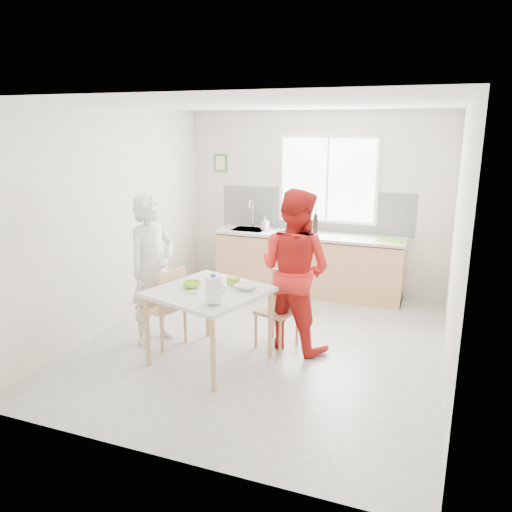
# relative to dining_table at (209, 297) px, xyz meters

# --- Properties ---
(ground) EXTENTS (4.50, 4.50, 0.00)m
(ground) POSITION_rel_dining_table_xyz_m (0.39, 0.64, -0.73)
(ground) COLOR #B7B7B2
(ground) RESTS_ON ground
(room_shell) EXTENTS (4.50, 4.50, 4.50)m
(room_shell) POSITION_rel_dining_table_xyz_m (0.39, 0.64, 0.91)
(room_shell) COLOR silver
(room_shell) RESTS_ON ground
(window) EXTENTS (1.50, 0.06, 1.30)m
(window) POSITION_rel_dining_table_xyz_m (0.59, 2.87, 0.97)
(window) COLOR white
(window) RESTS_ON room_shell
(backsplash) EXTENTS (3.00, 0.02, 0.65)m
(backsplash) POSITION_rel_dining_table_xyz_m (0.39, 2.88, 0.49)
(backsplash) COLOR white
(backsplash) RESTS_ON room_shell
(picture_frame) EXTENTS (0.22, 0.03, 0.28)m
(picture_frame) POSITION_rel_dining_table_xyz_m (-1.16, 2.87, 1.17)
(picture_frame) COLOR #397E3A
(picture_frame) RESTS_ON room_shell
(kitchen_counter) EXTENTS (2.84, 0.64, 1.37)m
(kitchen_counter) POSITION_rel_dining_table_xyz_m (0.38, 2.59, -0.31)
(kitchen_counter) COLOR tan
(kitchen_counter) RESTS_ON ground
(dining_table) EXTENTS (1.32, 1.32, 0.82)m
(dining_table) POSITION_rel_dining_table_xyz_m (0.00, 0.00, 0.00)
(dining_table) COLOR silver
(dining_table) RESTS_ON ground
(chair_left) EXTENTS (0.53, 0.53, 0.93)m
(chair_left) POSITION_rel_dining_table_xyz_m (-0.65, 0.19, -0.22)
(chair_left) COLOR tan
(chair_left) RESTS_ON ground
(chair_far) EXTENTS (0.50, 0.50, 0.87)m
(chair_far) POSITION_rel_dining_table_xyz_m (0.57, 0.68, -0.25)
(chair_far) COLOR tan
(chair_far) RESTS_ON ground
(person_white) EXTENTS (0.58, 0.73, 1.75)m
(person_white) POSITION_rel_dining_table_xyz_m (-0.84, 0.25, 0.14)
(person_white) COLOR silver
(person_white) RESTS_ON ground
(person_red) EXTENTS (1.05, 0.92, 1.83)m
(person_red) POSITION_rel_dining_table_xyz_m (0.73, 0.69, 0.19)
(person_red) COLOR red
(person_red) RESTS_ON ground
(bowl_green) EXTENTS (0.24, 0.24, 0.06)m
(bowl_green) POSITION_rel_dining_table_xyz_m (-0.21, 0.01, 0.11)
(bowl_green) COLOR #84D130
(bowl_green) RESTS_ON dining_table
(bowl_white) EXTENTS (0.27, 0.27, 0.05)m
(bowl_white) POSITION_rel_dining_table_xyz_m (0.36, 0.15, 0.11)
(bowl_white) COLOR silver
(bowl_white) RESTS_ON dining_table
(milk_jug) EXTENTS (0.22, 0.16, 0.28)m
(milk_jug) POSITION_rel_dining_table_xyz_m (0.23, -0.36, 0.23)
(milk_jug) COLOR white
(milk_jug) RESTS_ON dining_table
(green_box) EXTENTS (0.12, 0.12, 0.09)m
(green_box) POSITION_rel_dining_table_xyz_m (0.18, 0.24, 0.13)
(green_box) COLOR #91C42D
(green_box) RESTS_ON dining_table
(spoon) EXTENTS (0.16, 0.02, 0.01)m
(spoon) POSITION_rel_dining_table_xyz_m (-0.14, -0.19, 0.09)
(spoon) COLOR #A5A5AA
(spoon) RESTS_ON dining_table
(cutting_board) EXTENTS (0.41, 0.34, 0.01)m
(cutting_board) POSITION_rel_dining_table_xyz_m (1.60, 2.56, 0.19)
(cutting_board) COLOR #6FBB2B
(cutting_board) RESTS_ON kitchen_counter
(wine_bottle_a) EXTENTS (0.07, 0.07, 0.32)m
(wine_bottle_a) POSITION_rel_dining_table_xyz_m (0.25, 2.68, 0.35)
(wine_bottle_a) COLOR black
(wine_bottle_a) RESTS_ON kitchen_counter
(wine_bottle_b) EXTENTS (0.07, 0.07, 0.30)m
(wine_bottle_b) POSITION_rel_dining_table_xyz_m (0.47, 2.65, 0.34)
(wine_bottle_b) COLOR black
(wine_bottle_b) RESTS_ON kitchen_counter
(jar_amber) EXTENTS (0.06, 0.06, 0.16)m
(jar_amber) POSITION_rel_dining_table_xyz_m (0.32, 2.61, 0.27)
(jar_amber) COLOR brown
(jar_amber) RESTS_ON kitchen_counter
(soap_bottle) EXTENTS (0.12, 0.12, 0.20)m
(soap_bottle) POSITION_rel_dining_table_xyz_m (-0.32, 2.63, 0.29)
(soap_bottle) COLOR #999999
(soap_bottle) RESTS_ON kitchen_counter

